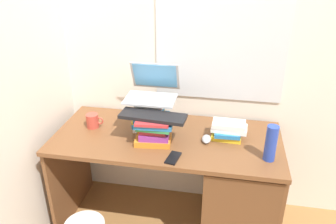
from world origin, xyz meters
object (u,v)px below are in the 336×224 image
Objects in this scene: laptop at (152,89)px; keyboard at (153,116)px; desk at (222,186)px; mug at (93,121)px; cell_phone at (173,158)px; book_stack_tall at (150,116)px; book_stack_side at (228,130)px; computer_mouse at (206,139)px; book_stack_keyboard_riser at (154,130)px; water_bottle at (271,143)px.

keyboard is at bearing -76.78° from laptop.
desk is 12.19× the size of mug.
mug is 0.69m from cell_phone.
book_stack_tall is 1.06× the size of book_stack_side.
keyboard is at bearing -171.28° from desk.
computer_mouse is 0.83× the size of mug.
desk is at bearing 8.56° from book_stack_keyboard_riser.
computer_mouse reaches higher than cell_phone.
book_stack_keyboard_riser is 0.31m from laptop.
book_stack_side is 0.56× the size of keyboard.
computer_mouse is (-0.13, -0.07, -0.04)m from book_stack_side.
desk is 0.64m from book_stack_keyboard_riser.
mug reaches higher than cell_phone.
desk is 6.10× the size of book_stack_tall.
keyboard reaches higher than book_stack_side.
book_stack_side is (0.53, -0.03, -0.04)m from book_stack_tall.
computer_mouse is at bearing -153.91° from book_stack_side.
water_bottle reaches higher than computer_mouse.
book_stack_side reaches higher than desk.
book_stack_tall is 1.11× the size of water_bottle.
laptop is at bearing 86.45° from book_stack_tall.
book_stack_keyboard_riser is (-0.46, -0.07, 0.44)m from desk.
book_stack_keyboard_riser is 1.08× the size of book_stack_side.
laptop reaches higher than book_stack_side.
mug is at bearing 176.30° from desk.
desk is at bearing 13.23° from keyboard.
cell_phone is (0.63, -0.29, -0.04)m from mug.
computer_mouse is at bearing 17.92° from keyboard.
book_stack_keyboard_riser is at bearing 143.77° from cell_phone.
keyboard reaches higher than computer_mouse.
laptop is (-0.53, 0.09, 0.21)m from book_stack_side.
keyboard reaches higher than mug.
computer_mouse reaches higher than desk.
book_stack_keyboard_riser is 0.72m from water_bottle.
book_stack_keyboard_riser is 0.49m from book_stack_side.
mug is at bearing -173.82° from book_stack_tall.
keyboard is at bearing 145.10° from cell_phone.
desk is 6.75× the size of water_bottle.
computer_mouse is at bearing -13.37° from book_stack_tall.
keyboard is (-0.47, -0.15, 0.13)m from book_stack_side.
book_stack_side is at bearing 21.72° from keyboard.
water_bottle is (0.25, -0.21, 0.05)m from book_stack_side.
book_stack_keyboard_riser is 0.76× the size of laptop.
water_bottle is (0.39, -0.14, 0.10)m from computer_mouse.
book_stack_tall is 0.41m from mug.
book_stack_tall is 0.21m from keyboard.
cell_phone is at bearing -46.23° from book_stack_keyboard_riser.
mug is at bearing -165.07° from laptop.
water_bottle is (0.72, -0.06, 0.02)m from book_stack_keyboard_riser.
desk is 0.83m from laptop.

